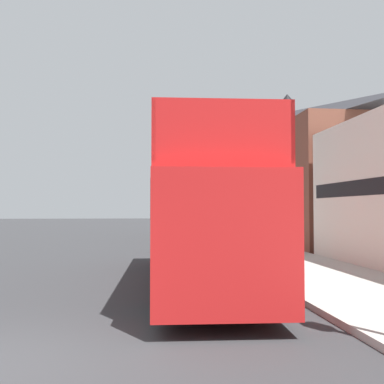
% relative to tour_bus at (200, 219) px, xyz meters
% --- Properties ---
extents(ground_plane, '(144.00, 144.00, 0.00)m').
position_rel_tour_bus_xyz_m(ground_plane, '(-3.76, 14.80, -1.78)').
color(ground_plane, '#333335').
extents(sidewalk, '(3.94, 108.00, 0.14)m').
position_rel_tour_bus_xyz_m(sidewalk, '(3.80, 11.80, -1.71)').
color(sidewalk, '#ADAAA3').
rests_on(sidewalk, ground_plane).
extents(brick_terrace_rear, '(6.00, 21.10, 8.84)m').
position_rel_tour_bus_xyz_m(brick_terrace_rear, '(8.77, 17.23, 2.64)').
color(brick_terrace_rear, brown).
rests_on(brick_terrace_rear, ground_plane).
extents(tour_bus, '(2.96, 10.93, 3.94)m').
position_rel_tour_bus_xyz_m(tour_bus, '(0.00, 0.00, 0.00)').
color(tour_bus, red).
rests_on(tour_bus, ground_plane).
extents(parked_car_ahead_of_bus, '(1.90, 4.32, 1.45)m').
position_rel_tour_bus_xyz_m(parked_car_ahead_of_bus, '(0.74, 8.13, -1.09)').
color(parked_car_ahead_of_bus, maroon).
rests_on(parked_car_ahead_of_bus, ground_plane).
extents(lamp_post_nearest, '(0.35, 0.35, 5.11)m').
position_rel_tour_bus_xyz_m(lamp_post_nearest, '(2.37, -0.56, 1.85)').
color(lamp_post_nearest, black).
rests_on(lamp_post_nearest, sidewalk).
extents(lamp_post_second, '(0.35, 0.35, 5.14)m').
position_rel_tour_bus_xyz_m(lamp_post_second, '(2.48, 9.13, 1.87)').
color(lamp_post_second, black).
rests_on(lamp_post_second, sidewalk).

